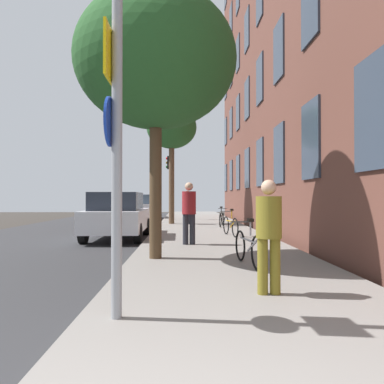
{
  "coord_description": "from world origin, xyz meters",
  "views": [
    {
      "loc": [
        0.19,
        -1.19,
        1.47
      ],
      "look_at": [
        0.54,
        12.81,
        1.66
      ],
      "focal_mm": 35.39,
      "sensor_mm": 36.0,
      "label": 1
    }
  ],
  "objects_px": {
    "tree_near": "(156,61)",
    "tree_far": "(172,129)",
    "sign_post": "(115,137)",
    "traffic_light": "(170,176)",
    "pedestrian_0": "(269,229)",
    "car_0": "(118,215)",
    "bicycle_1": "(230,225)",
    "bicycle_2": "(222,219)",
    "car_1": "(141,207)",
    "bicycle_0": "(248,247)",
    "pedestrian_1": "(189,209)",
    "pedestrian_2": "(187,205)"
  },
  "relations": [
    {
      "from": "traffic_light",
      "to": "pedestrian_1",
      "type": "xyz_separation_m",
      "value": [
        0.94,
        -12.3,
        -1.65
      ]
    },
    {
      "from": "tree_near",
      "to": "car_0",
      "type": "distance_m",
      "value": 6.27
    },
    {
      "from": "tree_near",
      "to": "bicycle_0",
      "type": "relative_size",
      "value": 3.46
    },
    {
      "from": "tree_near",
      "to": "bicycle_2",
      "type": "distance_m",
      "value": 10.15
    },
    {
      "from": "bicycle_0",
      "to": "pedestrian_0",
      "type": "xyz_separation_m",
      "value": [
        -0.1,
        -2.21,
        0.55
      ]
    },
    {
      "from": "pedestrian_0",
      "to": "pedestrian_1",
      "type": "distance_m",
      "value": 5.63
    },
    {
      "from": "bicycle_1",
      "to": "bicycle_2",
      "type": "bearing_deg",
      "value": 88.27
    },
    {
      "from": "pedestrian_2",
      "to": "bicycle_0",
      "type": "bearing_deg",
      "value": -84.65
    },
    {
      "from": "bicycle_0",
      "to": "sign_post",
      "type": "bearing_deg",
      "value": -122.75
    },
    {
      "from": "pedestrian_0",
      "to": "car_1",
      "type": "height_order",
      "value": "pedestrian_0"
    },
    {
      "from": "sign_post",
      "to": "tree_near",
      "type": "bearing_deg",
      "value": 87.76
    },
    {
      "from": "bicycle_2",
      "to": "car_1",
      "type": "xyz_separation_m",
      "value": [
        -4.54,
        7.69,
        0.36
      ]
    },
    {
      "from": "tree_far",
      "to": "bicycle_1",
      "type": "bearing_deg",
      "value": -69.72
    },
    {
      "from": "bicycle_0",
      "to": "bicycle_1",
      "type": "height_order",
      "value": "bicycle_1"
    },
    {
      "from": "traffic_light",
      "to": "car_0",
      "type": "relative_size",
      "value": 0.92
    },
    {
      "from": "bicycle_1",
      "to": "bicycle_2",
      "type": "distance_m",
      "value": 4.26
    },
    {
      "from": "pedestrian_1",
      "to": "car_1",
      "type": "xyz_separation_m",
      "value": [
        -2.93,
        14.3,
        -0.29
      ]
    },
    {
      "from": "traffic_light",
      "to": "car_0",
      "type": "height_order",
      "value": "traffic_light"
    },
    {
      "from": "tree_near",
      "to": "pedestrian_0",
      "type": "relative_size",
      "value": 3.72
    },
    {
      "from": "car_0",
      "to": "car_1",
      "type": "height_order",
      "value": "same"
    },
    {
      "from": "tree_near",
      "to": "pedestrian_1",
      "type": "relative_size",
      "value": 3.35
    },
    {
      "from": "pedestrian_2",
      "to": "car_0",
      "type": "relative_size",
      "value": 0.39
    },
    {
      "from": "tree_far",
      "to": "bicycle_0",
      "type": "distance_m",
      "value": 12.68
    },
    {
      "from": "bicycle_0",
      "to": "bicycle_1",
      "type": "xyz_separation_m",
      "value": [
        0.37,
        5.68,
        0.0
      ]
    },
    {
      "from": "bicycle_0",
      "to": "car_0",
      "type": "bearing_deg",
      "value": 121.75
    },
    {
      "from": "tree_near",
      "to": "pedestrian_0",
      "type": "bearing_deg",
      "value": -60.19
    },
    {
      "from": "traffic_light",
      "to": "car_1",
      "type": "distance_m",
      "value": 3.42
    },
    {
      "from": "bicycle_2",
      "to": "pedestrian_1",
      "type": "relative_size",
      "value": 0.91
    },
    {
      "from": "tree_near",
      "to": "pedestrian_1",
      "type": "xyz_separation_m",
      "value": [
        0.78,
        2.39,
        -3.37
      ]
    },
    {
      "from": "sign_post",
      "to": "pedestrian_2",
      "type": "xyz_separation_m",
      "value": [
        1.0,
        14.5,
        -1.07
      ]
    },
    {
      "from": "tree_near",
      "to": "bicycle_1",
      "type": "xyz_separation_m",
      "value": [
        2.27,
        4.75,
        -4.02
      ]
    },
    {
      "from": "pedestrian_2",
      "to": "sign_post",
      "type": "bearing_deg",
      "value": -93.95
    },
    {
      "from": "sign_post",
      "to": "tree_near",
      "type": "height_order",
      "value": "tree_near"
    },
    {
      "from": "tree_far",
      "to": "bicycle_2",
      "type": "height_order",
      "value": "tree_far"
    },
    {
      "from": "bicycle_2",
      "to": "car_1",
      "type": "bearing_deg",
      "value": 120.58
    },
    {
      "from": "tree_near",
      "to": "car_1",
      "type": "xyz_separation_m",
      "value": [
        -2.15,
        16.69,
        -3.66
      ]
    },
    {
      "from": "tree_near",
      "to": "tree_far",
      "type": "distance_m",
      "value": 10.8
    },
    {
      "from": "tree_far",
      "to": "pedestrian_1",
      "type": "bearing_deg",
      "value": -84.93
    },
    {
      "from": "bicycle_1",
      "to": "bicycle_0",
      "type": "bearing_deg",
      "value": -93.73
    },
    {
      "from": "sign_post",
      "to": "traffic_light",
      "type": "xyz_separation_m",
      "value": [
        0.0,
        18.83,
        0.64
      ]
    },
    {
      "from": "traffic_light",
      "to": "tree_near",
      "type": "xyz_separation_m",
      "value": [
        0.16,
        -14.7,
        1.72
      ]
    },
    {
      "from": "sign_post",
      "to": "car_1",
      "type": "bearing_deg",
      "value": 95.45
    },
    {
      "from": "bicycle_1",
      "to": "car_1",
      "type": "bearing_deg",
      "value": 110.29
    },
    {
      "from": "traffic_light",
      "to": "pedestrian_1",
      "type": "bearing_deg",
      "value": -85.62
    },
    {
      "from": "tree_far",
      "to": "car_0",
      "type": "height_order",
      "value": "tree_far"
    },
    {
      "from": "pedestrian_1",
      "to": "pedestrian_0",
      "type": "bearing_deg",
      "value": -79.56
    },
    {
      "from": "tree_near",
      "to": "pedestrian_2",
      "type": "height_order",
      "value": "tree_near"
    },
    {
      "from": "sign_post",
      "to": "pedestrian_0",
      "type": "relative_size",
      "value": 2.26
    },
    {
      "from": "sign_post",
      "to": "tree_near",
      "type": "relative_size",
      "value": 0.61
    },
    {
      "from": "car_0",
      "to": "tree_near",
      "type": "bearing_deg",
      "value": -71.01
    }
  ]
}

